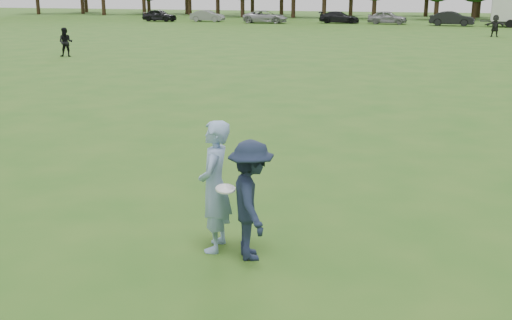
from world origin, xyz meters
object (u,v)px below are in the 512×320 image
at_px(defender, 251,200).
at_px(car_b, 207,16).
at_px(car_d, 339,17).
at_px(thrower, 215,186).
at_px(car_c, 266,17).
at_px(car_e, 387,17).
at_px(car_f, 452,19).
at_px(car_a, 159,15).
at_px(player_far_d, 495,26).
at_px(player_far_a, 66,42).

distance_m(defender, car_b, 65.03).
bearing_deg(car_d, thrower, -174.39).
distance_m(car_c, car_e, 13.46).
distance_m(defender, car_d, 61.94).
relative_size(car_b, car_c, 0.80).
bearing_deg(car_f, car_c, 98.06).
distance_m(car_a, car_b, 5.83).
bearing_deg(car_a, car_e, -80.27).
relative_size(car_d, car_f, 1.00).
bearing_deg(car_a, car_c, -84.62).
height_order(thrower, car_f, thrower).
relative_size(defender, car_f, 0.37).
xyz_separation_m(thrower, player_far_d, (5.39, 44.82, -0.08)).
distance_m(defender, player_far_a, 28.13).
bearing_deg(player_far_d, car_f, 107.67).
relative_size(car_e, car_f, 0.94).
distance_m(player_far_a, car_c, 37.29).
bearing_deg(car_e, thrower, -175.82).
height_order(player_far_d, car_e, player_far_d).
distance_m(player_far_d, car_a, 39.20).
xyz_separation_m(player_far_a, car_d, (7.49, 39.69, -0.15)).
xyz_separation_m(car_a, car_f, (33.24, 1.48, 0.03)).
bearing_deg(thrower, car_d, -179.24).
bearing_deg(car_a, car_f, -83.32).
distance_m(player_far_a, car_d, 40.39).
xyz_separation_m(thrower, car_d, (-10.34, 60.87, -0.29)).
distance_m(car_c, car_f, 20.07).
height_order(defender, player_far_d, player_far_d).
distance_m(player_far_d, car_b, 34.37).
xyz_separation_m(player_far_a, car_a, (-13.63, 37.00, -0.10)).
bearing_deg(car_d, car_a, 93.21).
relative_size(defender, car_b, 0.42).
xyz_separation_m(car_a, car_c, (13.21, 0.29, -0.01)).
distance_m(player_far_a, player_far_d, 33.14).
bearing_deg(car_b, car_f, -90.64).
bearing_deg(defender, car_d, -18.19).
xyz_separation_m(car_c, car_d, (7.92, 2.40, -0.04)).
bearing_deg(player_far_d, thrower, -92.86).
relative_size(car_b, car_e, 0.94).
xyz_separation_m(car_b, car_f, (27.53, 0.30, 0.08)).
bearing_deg(thrower, car_c, -171.54).
bearing_deg(defender, car_b, -4.46).
bearing_deg(car_d, car_c, 102.81).
height_order(car_d, car_f, car_f).
bearing_deg(player_far_d, car_b, 158.97).
bearing_deg(car_c, car_d, -78.32).
bearing_deg(car_b, car_a, 100.38).
height_order(thrower, player_far_a, thrower).
xyz_separation_m(car_d, car_e, (5.34, -0.09, 0.07)).
height_order(player_far_a, car_e, player_far_a).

